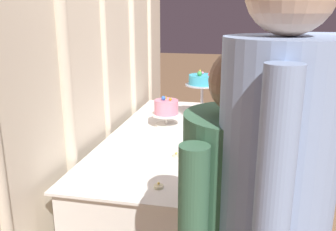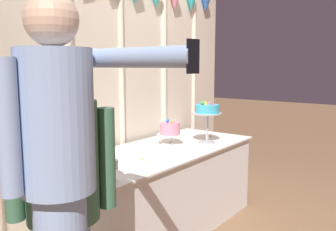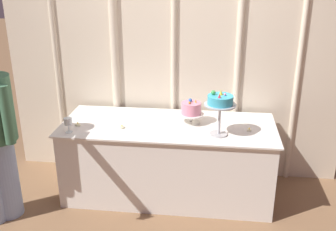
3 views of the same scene
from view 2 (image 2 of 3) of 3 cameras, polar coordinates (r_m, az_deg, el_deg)
draped_curtain at (r=3.38m, az=-7.74°, el=5.05°), size 3.47×0.15×2.48m
cake_table at (r=3.25m, az=-1.12°, el=-11.81°), size 2.01×0.82×0.75m
cake_display_nearleft at (r=3.32m, az=0.30°, el=-2.38°), size 0.24×0.24×0.24m
cake_display_nearright at (r=3.37m, az=6.30°, el=0.61°), size 0.28×0.28×0.41m
wine_glass at (r=2.31m, az=-8.88°, el=-7.90°), size 0.07×0.07×0.14m
tealight_far_left at (r=2.47m, az=-10.93°, el=-9.14°), size 0.05×0.05×0.03m
tealight_near_left at (r=2.75m, az=-4.14°, el=-7.22°), size 0.05×0.05×0.03m
tealight_near_right at (r=3.71m, az=6.85°, el=-3.24°), size 0.04×0.04×0.03m
guest_man_pink_jacket at (r=1.82m, az=-16.35°, el=-13.53°), size 0.47×0.47×1.52m
guest_man_dark_suit at (r=1.62m, az=-16.91°, el=-9.73°), size 0.48×0.73×1.77m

